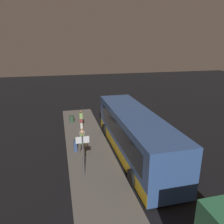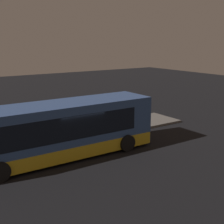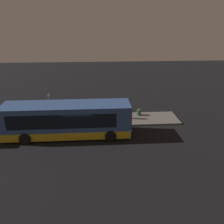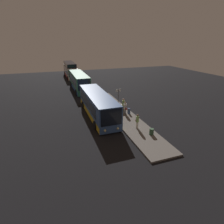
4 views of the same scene
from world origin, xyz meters
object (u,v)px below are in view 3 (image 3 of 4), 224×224
object	(u,v)px
sign_post	(49,103)
suitcase	(84,113)
bus_lead	(67,120)
passenger_with_bags	(82,110)
passenger_waiting	(123,110)
trash_bin	(139,112)
passenger_boarding	(74,109)

from	to	relation	value
sign_post	suitcase	bearing A→B (deg)	3.32
bus_lead	sign_post	size ratio (longest dim) A/B	4.32
sign_post	passenger_with_bags	bearing A→B (deg)	-5.52
passenger_waiting	trash_bin	distance (m)	2.02
bus_lead	suitcase	world-z (taller)	bus_lead
suitcase	trash_bin	size ratio (longest dim) A/B	1.49
bus_lead	passenger_with_bags	distance (m)	3.63
bus_lead	passenger_boarding	world-z (taller)	bus_lead
suitcase	trash_bin	bearing A→B (deg)	-1.38
passenger_with_bags	suitcase	xyz separation A→B (m)	(0.07, 0.52, -0.50)
passenger_waiting	bus_lead	bearing A→B (deg)	131.77
trash_bin	suitcase	bearing A→B (deg)	178.62
passenger_with_bags	bus_lead	bearing A→B (deg)	-16.86
passenger_boarding	sign_post	distance (m)	2.59
passenger_waiting	passenger_boarding	bearing A→B (deg)	96.70
passenger_waiting	trash_bin	xyz separation A→B (m)	(1.79, 0.74, -0.58)
bus_lead	passenger_waiting	world-z (taller)	bus_lead
sign_post	trash_bin	distance (m)	9.35
bus_lead	passenger_with_bags	bearing A→B (deg)	71.85
passenger_boarding	sign_post	bearing A→B (deg)	19.96
passenger_waiting	suitcase	world-z (taller)	passenger_waiting
passenger_boarding	sign_post	size ratio (longest dim) A/B	0.72
sign_post	passenger_boarding	bearing A→B (deg)	-5.59
bus_lead	passenger_boarding	xyz separation A→B (m)	(0.32, 3.50, -0.28)
sign_post	trash_bin	bearing A→B (deg)	0.33
passenger_boarding	trash_bin	bearing A→B (deg)	-151.90
bus_lead	passenger_boarding	size ratio (longest dim) A/B	5.98
passenger_waiting	sign_post	distance (m)	7.54
bus_lead	suitcase	xyz separation A→B (m)	(1.19, 3.94, -0.94)
passenger_boarding	suitcase	world-z (taller)	passenger_boarding
trash_bin	passenger_boarding	bearing A→B (deg)	-177.46
passenger_boarding	passenger_waiting	world-z (taller)	passenger_boarding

